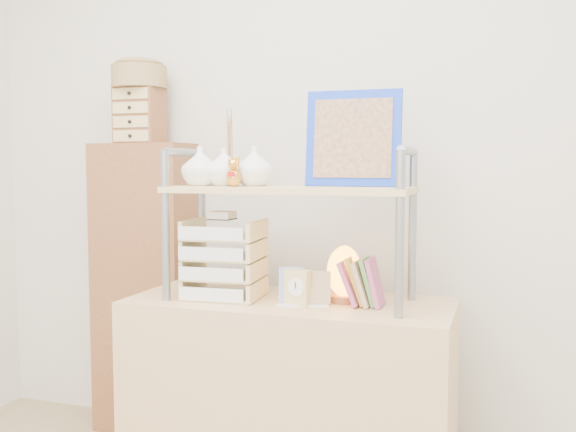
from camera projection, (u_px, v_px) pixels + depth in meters
name	position (u px, v px, depth m)	size (l,w,h in m)	color
desk	(289.00, 398.00, 2.41)	(1.20, 0.50, 0.75)	tan
cabinet	(145.00, 288.00, 3.01)	(0.45, 0.24, 1.35)	brown
hutch	(275.00, 183.00, 2.38)	(0.90, 0.34, 0.78)	gray
letter_tray	(223.00, 263.00, 2.42)	(0.29, 0.27, 0.33)	tan
salt_lamp	(344.00, 273.00, 2.35)	(0.14, 0.13, 0.21)	brown
desk_clock	(297.00, 288.00, 2.28)	(0.10, 0.06, 0.13)	tan
postcard_stand	(304.00, 295.00, 2.29)	(0.20, 0.10, 0.13)	white
drawer_chest	(140.00, 116.00, 2.92)	(0.20, 0.16, 0.25)	brown
woven_basket	(139.00, 77.00, 2.91)	(0.25, 0.25, 0.10)	olive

